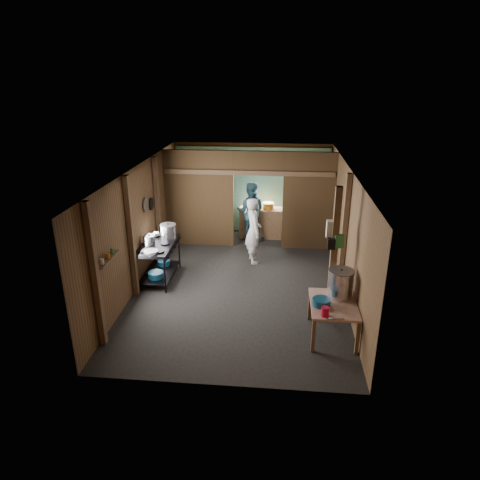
# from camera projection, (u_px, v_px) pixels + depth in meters

# --- Properties ---
(floor) EXTENTS (4.50, 7.00, 0.00)m
(floor) POSITION_uv_depth(u_px,v_px,m) (241.00, 282.00, 9.80)
(floor) COLOR #272727
(floor) RESTS_ON ground
(ceiling) EXTENTS (4.50, 7.00, 0.00)m
(ceiling) POSITION_uv_depth(u_px,v_px,m) (241.00, 169.00, 8.85)
(ceiling) COLOR #34312D
(ceiling) RESTS_ON ground
(wall_back) EXTENTS (4.50, 0.00, 2.60)m
(wall_back) POSITION_uv_depth(u_px,v_px,m) (252.00, 188.00, 12.57)
(wall_back) COLOR brown
(wall_back) RESTS_ON ground
(wall_front) EXTENTS (4.50, 0.00, 2.60)m
(wall_front) POSITION_uv_depth(u_px,v_px,m) (218.00, 311.00, 6.08)
(wall_front) COLOR brown
(wall_front) RESTS_ON ground
(wall_left) EXTENTS (0.00, 7.00, 2.60)m
(wall_left) POSITION_uv_depth(u_px,v_px,m) (140.00, 225.00, 9.52)
(wall_left) COLOR brown
(wall_left) RESTS_ON ground
(wall_right) EXTENTS (0.00, 7.00, 2.60)m
(wall_right) POSITION_uv_depth(u_px,v_px,m) (346.00, 231.00, 9.13)
(wall_right) COLOR brown
(wall_right) RESTS_ON ground
(partition_left) EXTENTS (1.85, 0.10, 2.60)m
(partition_left) POSITION_uv_depth(u_px,v_px,m) (199.00, 199.00, 11.48)
(partition_left) COLOR brown
(partition_left) RESTS_ON floor
(partition_right) EXTENTS (1.35, 0.10, 2.60)m
(partition_right) POSITION_uv_depth(u_px,v_px,m) (309.00, 202.00, 11.23)
(partition_right) COLOR brown
(partition_right) RESTS_ON floor
(partition_header) EXTENTS (1.30, 0.10, 0.60)m
(partition_header) POSITION_uv_depth(u_px,v_px,m) (259.00, 163.00, 10.98)
(partition_header) COLOR brown
(partition_header) RESTS_ON wall_back
(turquoise_panel) EXTENTS (4.40, 0.06, 2.50)m
(turquoise_panel) POSITION_uv_depth(u_px,v_px,m) (252.00, 190.00, 12.53)
(turquoise_panel) COLOR #7BC8C2
(turquoise_panel) RESTS_ON wall_back
(back_counter) EXTENTS (1.20, 0.50, 0.85)m
(back_counter) POSITION_uv_depth(u_px,v_px,m) (261.00, 223.00, 12.35)
(back_counter) COLOR brown
(back_counter) RESTS_ON floor
(wall_clock) EXTENTS (0.20, 0.03, 0.20)m
(wall_clock) POSITION_uv_depth(u_px,v_px,m) (261.00, 169.00, 12.24)
(wall_clock) COLOR silver
(wall_clock) RESTS_ON wall_back
(post_left_a) EXTENTS (0.10, 0.12, 2.60)m
(post_left_a) POSITION_uv_depth(u_px,v_px,m) (95.00, 277.00, 7.11)
(post_left_a) COLOR brown
(post_left_a) RESTS_ON floor
(post_left_b) EXTENTS (0.10, 0.12, 2.60)m
(post_left_b) POSITION_uv_depth(u_px,v_px,m) (131.00, 238.00, 8.78)
(post_left_b) COLOR brown
(post_left_b) RESTS_ON floor
(post_left_c) EXTENTS (0.10, 0.12, 2.60)m
(post_left_c) POSITION_uv_depth(u_px,v_px,m) (158.00, 209.00, 10.63)
(post_left_c) COLOR brown
(post_left_c) RESTS_ON floor
(post_right) EXTENTS (0.10, 0.12, 2.60)m
(post_right) POSITION_uv_depth(u_px,v_px,m) (344.00, 235.00, 8.95)
(post_right) COLOR brown
(post_right) RESTS_ON floor
(post_free) EXTENTS (0.12, 0.12, 2.60)m
(post_free) POSITION_uv_depth(u_px,v_px,m) (334.00, 255.00, 7.96)
(post_free) COLOR brown
(post_free) RESTS_ON floor
(cross_beam) EXTENTS (4.40, 0.12, 0.12)m
(cross_beam) POSITION_uv_depth(u_px,v_px,m) (249.00, 173.00, 11.05)
(cross_beam) COLOR brown
(cross_beam) RESTS_ON wall_left
(pan_lid_big) EXTENTS (0.03, 0.34, 0.34)m
(pan_lid_big) POSITION_uv_depth(u_px,v_px,m) (146.00, 205.00, 9.76)
(pan_lid_big) COLOR slate
(pan_lid_big) RESTS_ON wall_left
(pan_lid_small) EXTENTS (0.03, 0.30, 0.30)m
(pan_lid_small) POSITION_uv_depth(u_px,v_px,m) (151.00, 204.00, 10.17)
(pan_lid_small) COLOR black
(pan_lid_small) RESTS_ON wall_left
(wall_shelf) EXTENTS (0.14, 0.80, 0.03)m
(wall_shelf) POSITION_uv_depth(u_px,v_px,m) (108.00, 259.00, 7.53)
(wall_shelf) COLOR brown
(wall_shelf) RESTS_ON wall_left
(jar_white) EXTENTS (0.07, 0.07, 0.10)m
(jar_white) POSITION_uv_depth(u_px,v_px,m) (102.00, 261.00, 7.28)
(jar_white) COLOR silver
(jar_white) RESTS_ON wall_shelf
(jar_yellow) EXTENTS (0.08, 0.08, 0.10)m
(jar_yellow) POSITION_uv_depth(u_px,v_px,m) (108.00, 256.00, 7.51)
(jar_yellow) COLOR #B86B14
(jar_yellow) RESTS_ON wall_shelf
(jar_green) EXTENTS (0.06, 0.06, 0.10)m
(jar_green) POSITION_uv_depth(u_px,v_px,m) (112.00, 251.00, 7.71)
(jar_green) COLOR #318B47
(jar_green) RESTS_ON wall_shelf
(bag_white) EXTENTS (0.22, 0.15, 0.32)m
(bag_white) POSITION_uv_depth(u_px,v_px,m) (332.00, 229.00, 7.86)
(bag_white) COLOR silver
(bag_white) RESTS_ON post_free
(bag_green) EXTENTS (0.16, 0.12, 0.24)m
(bag_green) POSITION_uv_depth(u_px,v_px,m) (339.00, 241.00, 7.79)
(bag_green) COLOR #318B47
(bag_green) RESTS_ON post_free
(bag_black) EXTENTS (0.14, 0.10, 0.20)m
(bag_black) POSITION_uv_depth(u_px,v_px,m) (331.00, 244.00, 7.80)
(bag_black) COLOR black
(bag_black) RESTS_ON post_free
(gas_range) EXTENTS (0.75, 1.46, 0.86)m
(gas_range) POSITION_uv_depth(u_px,v_px,m) (159.00, 261.00, 9.80)
(gas_range) COLOR black
(gas_range) RESTS_ON floor
(prep_table) EXTENTS (0.81, 1.12, 0.66)m
(prep_table) POSITION_uv_depth(u_px,v_px,m) (332.00, 319.00, 7.68)
(prep_table) COLOR tan
(prep_table) RESTS_ON floor
(stove_pot_large) EXTENTS (0.47, 0.47, 0.37)m
(stove_pot_large) POSITION_uv_depth(u_px,v_px,m) (169.00, 232.00, 9.90)
(stove_pot_large) COLOR silver
(stove_pot_large) RESTS_ON gas_range
(stove_pot_med) EXTENTS (0.33, 0.33, 0.24)m
(stove_pot_med) POSITION_uv_depth(u_px,v_px,m) (149.00, 240.00, 9.57)
(stove_pot_med) COLOR silver
(stove_pot_med) RESTS_ON gas_range
(stove_saucepan) EXTENTS (0.19, 0.19, 0.10)m
(stove_saucepan) POSITION_uv_depth(u_px,v_px,m) (156.00, 235.00, 10.05)
(stove_saucepan) COLOR silver
(stove_saucepan) RESTS_ON gas_range
(frying_pan) EXTENTS (0.50, 0.61, 0.07)m
(frying_pan) POSITION_uv_depth(u_px,v_px,m) (151.00, 252.00, 9.16)
(frying_pan) COLOR slate
(frying_pan) RESTS_ON gas_range
(blue_tub_front) EXTENTS (0.34, 0.34, 0.14)m
(blue_tub_front) POSITION_uv_depth(u_px,v_px,m) (156.00, 275.00, 9.59)
(blue_tub_front) COLOR navy
(blue_tub_front) RESTS_ON gas_range
(blue_tub_back) EXTENTS (0.29, 0.29, 0.12)m
(blue_tub_back) POSITION_uv_depth(u_px,v_px,m) (164.00, 263.00, 10.23)
(blue_tub_back) COLOR navy
(blue_tub_back) RESTS_ON gas_range
(stock_pot) EXTENTS (0.50, 0.50, 0.54)m
(stock_pot) POSITION_uv_depth(u_px,v_px,m) (340.00, 284.00, 7.71)
(stock_pot) COLOR silver
(stock_pot) RESTS_ON prep_table
(wash_basin) EXTENTS (0.40, 0.40, 0.12)m
(wash_basin) POSITION_uv_depth(u_px,v_px,m) (321.00, 302.00, 7.49)
(wash_basin) COLOR navy
(wash_basin) RESTS_ON prep_table
(pink_bucket) EXTENTS (0.18, 0.18, 0.16)m
(pink_bucket) POSITION_uv_depth(u_px,v_px,m) (325.00, 312.00, 7.15)
(pink_bucket) COLOR #B90C2E
(pink_bucket) RESTS_ON prep_table
(knife) EXTENTS (0.30, 0.04, 0.01)m
(knife) POSITION_uv_depth(u_px,v_px,m) (335.00, 319.00, 7.08)
(knife) COLOR silver
(knife) RESTS_ON prep_table
(yellow_tub) EXTENTS (0.32, 0.32, 0.18)m
(yellow_tub) POSITION_uv_depth(u_px,v_px,m) (268.00, 206.00, 12.15)
(yellow_tub) COLOR #B86B14
(yellow_tub) RESTS_ON back_counter
(red_cup) EXTENTS (0.12, 0.12, 0.14)m
(red_cup) POSITION_uv_depth(u_px,v_px,m) (253.00, 206.00, 12.19)
(red_cup) COLOR maroon
(red_cup) RESTS_ON back_counter
(cook) EXTENTS (0.56, 0.69, 1.65)m
(cook) POSITION_uv_depth(u_px,v_px,m) (253.00, 231.00, 10.56)
(cook) COLOR silver
(cook) RESTS_ON floor
(worker_back) EXTENTS (0.86, 0.69, 1.67)m
(worker_back) POSITION_uv_depth(u_px,v_px,m) (251.00, 211.00, 12.01)
(worker_back) COLOR #356C80
(worker_back) RESTS_ON floor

